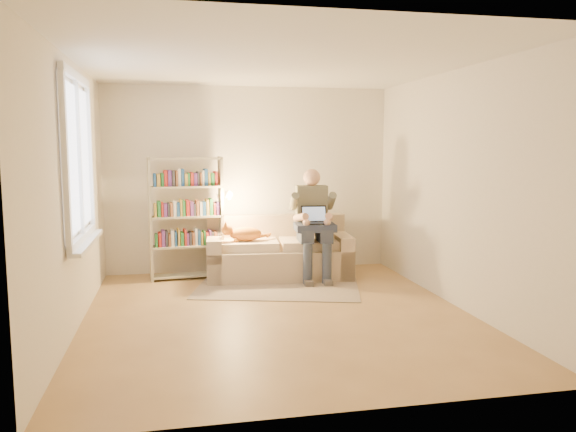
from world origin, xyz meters
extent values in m
plane|color=#9B7646|center=(0.00, 0.00, 0.00)|extent=(4.50, 4.50, 0.00)
cube|color=white|center=(0.00, 0.00, 2.60)|extent=(4.00, 4.50, 0.02)
cube|color=silver|center=(-2.00, 0.00, 1.30)|extent=(0.02, 4.50, 2.60)
cube|color=silver|center=(2.00, 0.00, 1.30)|extent=(0.02, 4.50, 2.60)
cube|color=silver|center=(0.00, 2.25, 1.30)|extent=(4.00, 0.02, 2.60)
cube|color=silver|center=(0.00, -2.25, 1.30)|extent=(4.00, 0.02, 2.60)
plane|color=white|center=(-1.97, 0.20, 1.65)|extent=(0.00, 1.50, 1.50)
cube|color=white|center=(-1.96, 0.20, 2.44)|extent=(0.05, 1.50, 0.08)
cube|color=white|center=(-1.96, 0.20, 0.86)|extent=(0.05, 1.50, 0.08)
cube|color=white|center=(-1.96, 0.20, 1.65)|extent=(0.04, 0.05, 1.50)
cube|color=white|center=(-1.92, 0.20, 0.81)|extent=(0.12, 1.52, 0.04)
cube|color=tan|center=(0.32, 1.70, 0.20)|extent=(1.98, 1.02, 0.40)
cube|color=tan|center=(0.35, 2.03, 0.61)|extent=(1.93, 0.35, 0.41)
cube|color=tan|center=(-0.54, 1.77, 0.29)|extent=(0.26, 0.88, 0.58)
cube|color=tan|center=(1.18, 1.63, 0.29)|extent=(0.26, 0.88, 0.58)
cube|color=beige|center=(-0.11, 1.69, 0.46)|extent=(0.86, 0.64, 0.12)
cube|color=beige|center=(0.75, 1.62, 0.46)|extent=(0.86, 0.64, 0.12)
cube|color=#696A55|center=(0.77, 1.70, 0.96)|extent=(0.43, 0.26, 0.57)
sphere|color=tan|center=(0.77, 1.68, 1.35)|extent=(0.23, 0.23, 0.23)
cube|color=#373E4D|center=(0.63, 1.44, 0.61)|extent=(0.20, 0.48, 0.18)
cube|color=#373E4D|center=(0.88, 1.42, 0.61)|extent=(0.20, 0.48, 0.18)
cylinder|color=#373E4D|center=(0.61, 1.21, 0.27)|extent=(0.12, 0.12, 0.54)
cylinder|color=#373E4D|center=(0.86, 1.19, 0.27)|extent=(0.12, 0.12, 0.54)
ellipsoid|color=#FF9631|center=(-0.11, 1.66, 0.61)|extent=(0.44, 0.26, 0.19)
sphere|color=#FF9631|center=(-0.36, 1.64, 0.68)|extent=(0.15, 0.15, 0.15)
cylinder|color=#FF9631|center=(0.11, 1.69, 0.57)|extent=(0.21, 0.06, 0.06)
cube|color=#283047|center=(0.77, 1.40, 0.72)|extent=(0.55, 0.46, 0.09)
cube|color=black|center=(0.77, 1.36, 0.77)|extent=(0.35, 0.26, 0.02)
cube|color=black|center=(0.78, 1.48, 0.88)|extent=(0.34, 0.13, 0.21)
plane|color=#8CA5CC|center=(0.78, 1.48, 0.88)|extent=(0.31, 0.15, 0.28)
cube|color=#BDB48F|center=(-1.37, 1.83, 0.82)|extent=(0.06, 0.25, 1.63)
cube|color=#BDB48F|center=(-0.43, 1.91, 0.82)|extent=(0.06, 0.25, 1.63)
cube|color=#BDB48F|center=(-0.90, 1.87, 0.04)|extent=(0.99, 0.33, 0.03)
cube|color=#BDB48F|center=(-0.90, 1.87, 0.44)|extent=(0.99, 0.33, 0.03)
cube|color=#BDB48F|center=(-0.90, 1.87, 0.84)|extent=(0.99, 0.33, 0.03)
cube|color=#BDB48F|center=(-0.90, 1.87, 1.24)|extent=(0.99, 0.33, 0.03)
cube|color=#BDB48F|center=(-0.90, 1.87, 1.61)|extent=(0.99, 0.33, 0.03)
cube|color=#66337F|center=(-0.90, 1.87, 0.55)|extent=(0.84, 0.27, 0.19)
cube|color=#333338|center=(-0.90, 1.87, 0.95)|extent=(0.84, 0.27, 0.19)
cube|color=#995933|center=(-0.90, 1.87, 1.35)|extent=(0.84, 0.27, 0.19)
cylinder|color=silver|center=(-0.50, 1.91, 0.87)|extent=(0.09, 0.09, 0.04)
cone|color=silver|center=(-0.35, 1.81, 1.12)|extent=(0.12, 0.14, 0.14)
cube|color=gray|center=(0.19, 1.07, 0.01)|extent=(2.25, 1.68, 0.01)
camera|label=1|loc=(-1.04, -5.66, 1.76)|focal=35.00mm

